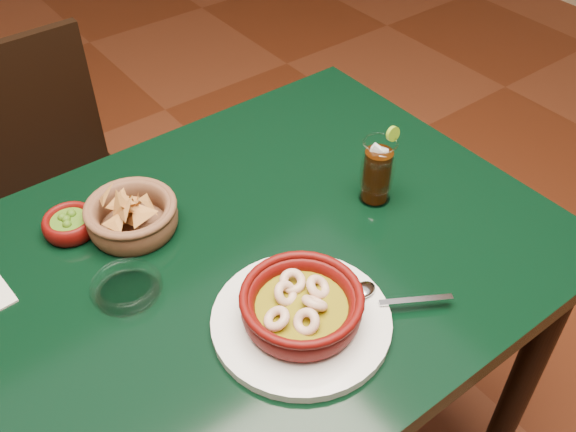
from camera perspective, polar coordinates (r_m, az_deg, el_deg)
dining_table at (r=1.16m, az=-6.17°, el=-8.12°), size 1.20×0.80×0.75m
dining_chair at (r=1.76m, az=-19.68°, el=1.84°), size 0.40×0.40×0.85m
shrimp_plate at (r=0.98m, az=1.23°, el=-8.35°), size 0.36×0.28×0.08m
chip_basket at (r=1.16m, az=-13.72°, el=0.01°), size 0.20×0.20×0.12m
guacamole_ramekin at (r=1.20m, az=-18.80°, el=-0.67°), size 0.12×0.12×0.04m
cola_drink at (r=1.18m, az=7.94°, el=3.96°), size 0.13×0.13×0.15m
glass_ashtray at (r=1.07m, az=-14.17°, el=-6.19°), size 0.12×0.12×0.03m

